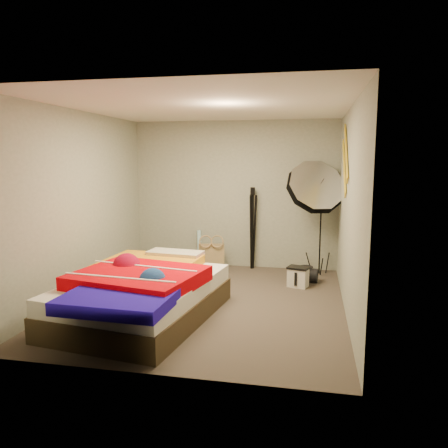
% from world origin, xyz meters
% --- Properties ---
extents(floor, '(4.00, 4.00, 0.00)m').
position_xyz_m(floor, '(0.00, 0.00, 0.00)').
color(floor, '#4D423B').
rests_on(floor, ground).
extents(ceiling, '(4.00, 4.00, 0.00)m').
position_xyz_m(ceiling, '(0.00, 0.00, 2.50)').
color(ceiling, silver).
rests_on(ceiling, wall_back).
extents(wall_back, '(3.50, 0.00, 3.50)m').
position_xyz_m(wall_back, '(0.00, 2.00, 1.25)').
color(wall_back, '#A0A394').
rests_on(wall_back, floor).
extents(wall_front, '(3.50, 0.00, 3.50)m').
position_xyz_m(wall_front, '(0.00, -2.00, 1.25)').
color(wall_front, '#A0A394').
rests_on(wall_front, floor).
extents(wall_left, '(0.00, 4.00, 4.00)m').
position_xyz_m(wall_left, '(-1.75, 0.00, 1.25)').
color(wall_left, '#A0A394').
rests_on(wall_left, floor).
extents(wall_right, '(0.00, 4.00, 4.00)m').
position_xyz_m(wall_right, '(1.75, 0.00, 1.25)').
color(wall_right, '#A0A394').
rests_on(wall_right, floor).
extents(tote_bag, '(0.46, 0.27, 0.45)m').
position_xyz_m(tote_bag, '(-0.34, 1.69, 0.22)').
color(tote_bag, tan).
rests_on(tote_bag, floor).
extents(wrapping_roll, '(0.12, 0.19, 0.62)m').
position_xyz_m(wrapping_roll, '(-0.61, 1.90, 0.31)').
color(wrapping_roll, '#5DBFDF').
rests_on(wrapping_roll, floor).
extents(camera_case, '(0.32, 0.27, 0.28)m').
position_xyz_m(camera_case, '(1.14, 0.93, 0.14)').
color(camera_case, beige).
rests_on(camera_case, floor).
extents(duffel_bag, '(0.37, 0.25, 0.22)m').
position_xyz_m(duffel_bag, '(1.25, 1.21, 0.11)').
color(duffel_bag, black).
rests_on(duffel_bag, floor).
extents(wall_stripe_upper, '(0.02, 0.91, 0.78)m').
position_xyz_m(wall_stripe_upper, '(1.73, 0.60, 1.95)').
color(wall_stripe_upper, gold).
rests_on(wall_stripe_upper, wall_right).
extents(wall_stripe_lower, '(0.02, 0.91, 0.78)m').
position_xyz_m(wall_stripe_lower, '(1.73, 0.85, 1.75)').
color(wall_stripe_lower, gold).
rests_on(wall_stripe_lower, wall_right).
extents(bed, '(1.76, 2.40, 0.62)m').
position_xyz_m(bed, '(-0.61, -0.74, 0.31)').
color(bed, '#423422').
rests_on(bed, floor).
extents(photo_umbrella, '(1.03, 0.91, 1.95)m').
position_xyz_m(photo_umbrella, '(1.35, 1.59, 1.40)').
color(photo_umbrella, black).
rests_on(photo_umbrella, floor).
extents(camera_tripod, '(0.08, 0.08, 1.39)m').
position_xyz_m(camera_tripod, '(0.33, 1.87, 0.80)').
color(camera_tripod, black).
rests_on(camera_tripod, floor).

